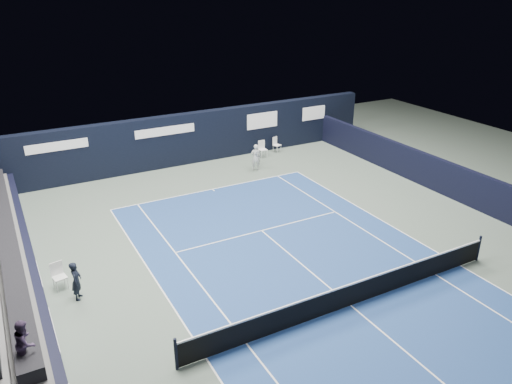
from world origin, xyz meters
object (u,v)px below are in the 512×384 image
line_judge_chair (58,274)px  tennis_player (256,157)px  folding_chair_back_b (276,143)px  tennis_net (352,294)px  folding_chair_back_a (262,146)px

line_judge_chair → tennis_player: bearing=19.6°
folding_chair_back_b → tennis_net: tennis_net is taller
tennis_net → folding_chair_back_b: bearing=68.2°
folding_chair_back_a → tennis_net: bearing=-106.7°
line_judge_chair → tennis_net: (8.71, -6.02, -0.08)m
folding_chair_back_b → tennis_player: (-2.79, -2.35, 0.23)m
folding_chair_back_a → line_judge_chair: folding_chair_back_a is taller
folding_chair_back_a → line_judge_chair: 16.60m
tennis_net → folding_chair_back_a: bearing=71.9°
line_judge_chair → folding_chair_back_b: bearing=21.5°
line_judge_chair → folding_chair_back_a: bearing=22.7°
tennis_player → line_judge_chair: bearing=-148.9°
tennis_player → folding_chair_back_a: bearing=52.3°
line_judge_chair → tennis_net: size_ratio=0.08×
folding_chair_back_b → tennis_player: tennis_player is taller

